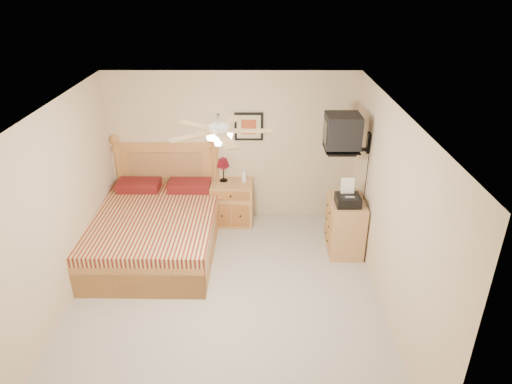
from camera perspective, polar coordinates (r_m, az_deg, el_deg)
floor at (r=6.16m, az=-3.74°, el=-13.03°), size 4.50×4.50×0.00m
ceiling at (r=4.98m, az=-4.58°, el=9.89°), size 4.00×4.50×0.04m
wall_back at (r=7.50m, az=-2.96°, el=5.54°), size 4.00×0.04×2.50m
wall_front at (r=3.67m, az=-6.63°, el=-20.08°), size 4.00×0.04×2.50m
wall_left at (r=5.95m, az=-23.71°, el=-2.55°), size 0.04×4.50×2.50m
wall_right at (r=5.67m, az=16.49°, el=-2.72°), size 0.04×4.50×2.50m
bed at (r=6.84m, az=-12.79°, el=-1.89°), size 1.79×2.33×1.49m
nightstand at (r=7.64m, az=-2.97°, el=-1.32°), size 0.69×0.53×0.73m
table_lamp at (r=7.47m, az=-4.11°, el=2.81°), size 0.25×0.25×0.40m
lotion_bottle at (r=7.46m, az=-1.50°, el=2.12°), size 0.10×0.10×0.23m
framed_picture at (r=7.35m, az=-0.91°, el=8.19°), size 0.46×0.04×0.46m
dresser at (r=6.99m, az=11.10°, el=-4.13°), size 0.51×0.72×0.84m
fax_machine at (r=6.59m, az=11.50°, el=-0.16°), size 0.35×0.37×0.37m
magazine_lower at (r=7.03m, az=10.79°, el=0.10°), size 0.26×0.30×0.02m
magazine_upper at (r=7.03m, az=10.84°, el=0.30°), size 0.25×0.30×0.02m
wall_tv at (r=6.59m, az=12.03°, el=7.18°), size 0.56×0.46×0.58m
ceiling_fan at (r=4.83m, az=-4.70°, el=7.63°), size 1.14×1.14×0.28m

